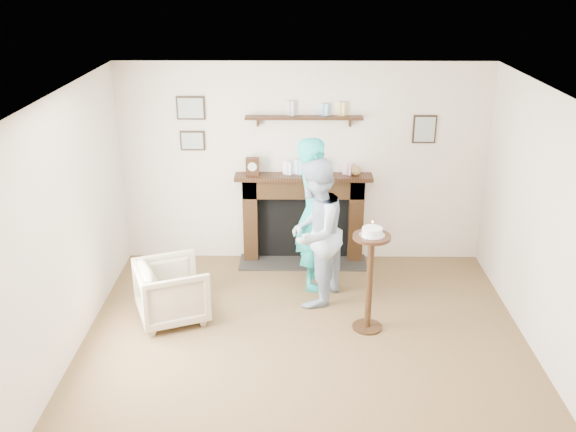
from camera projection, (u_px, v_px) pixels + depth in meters
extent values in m
plane|color=brown|center=(305.00, 370.00, 6.03)|extent=(5.00, 5.00, 0.00)
cube|color=beige|center=(303.00, 164.00, 7.89)|extent=(4.50, 0.04, 2.50)
cube|color=beige|center=(49.00, 248.00, 5.59)|extent=(0.04, 5.00, 2.50)
cube|color=beige|center=(567.00, 250.00, 5.54)|extent=(0.04, 5.00, 2.50)
cube|color=white|center=(308.00, 107.00, 5.10)|extent=(4.50, 5.00, 0.04)
cube|color=black|center=(251.00, 220.00, 8.06)|extent=(0.18, 0.20, 1.10)
cube|color=black|center=(356.00, 220.00, 8.05)|extent=(0.18, 0.20, 1.10)
cube|color=black|center=(303.00, 188.00, 7.89)|extent=(1.50, 0.20, 0.24)
cube|color=black|center=(303.00, 227.00, 8.16)|extent=(1.14, 0.06, 0.86)
cube|color=#2B2926|center=(303.00, 262.00, 8.14)|extent=(1.60, 0.44, 0.03)
cube|color=black|center=(303.00, 177.00, 7.81)|extent=(1.68, 0.26, 0.05)
cube|color=black|center=(304.00, 118.00, 7.59)|extent=(1.40, 0.15, 0.03)
cube|color=black|center=(191.00, 108.00, 7.63)|extent=(0.34, 0.03, 0.28)
cube|color=black|center=(193.00, 141.00, 7.78)|extent=(0.30, 0.03, 0.24)
cube|color=black|center=(425.00, 129.00, 7.69)|extent=(0.28, 0.03, 0.34)
cube|color=black|center=(253.00, 166.00, 7.77)|extent=(0.16, 0.09, 0.22)
cylinder|color=beige|center=(252.00, 167.00, 7.72)|extent=(0.11, 0.01, 0.11)
sphere|color=green|center=(356.00, 171.00, 7.77)|extent=(0.12, 0.12, 0.12)
imported|color=tan|center=(174.00, 318.00, 6.91)|extent=(0.91, 0.90, 0.65)
imported|color=silver|center=(313.00, 300.00, 7.27)|extent=(0.89, 0.98, 1.66)
imported|color=#1FAAB3|center=(313.00, 283.00, 7.65)|extent=(0.46, 0.67, 1.79)
cylinder|color=black|center=(367.00, 327.00, 6.72)|extent=(0.31, 0.31, 0.02)
cylinder|color=black|center=(369.00, 283.00, 6.53)|extent=(0.07, 0.07, 1.00)
cylinder|color=black|center=(372.00, 237.00, 6.34)|extent=(0.38, 0.38, 0.03)
cylinder|color=silver|center=(372.00, 235.00, 6.33)|extent=(0.26, 0.26, 0.01)
cylinder|color=white|center=(372.00, 231.00, 6.31)|extent=(0.20, 0.20, 0.07)
cylinder|color=beige|center=(372.00, 225.00, 6.29)|extent=(0.01, 0.01, 0.06)
sphere|color=orange|center=(373.00, 222.00, 6.28)|extent=(0.02, 0.02, 0.02)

